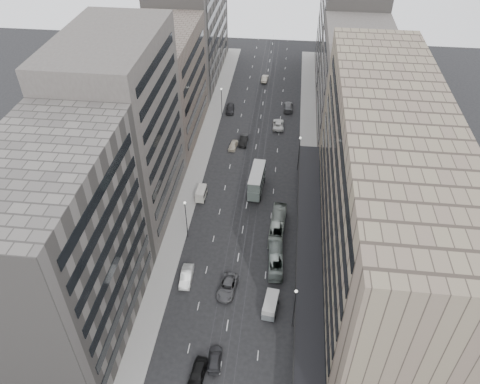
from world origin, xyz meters
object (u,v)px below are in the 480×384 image
at_px(bus_far, 278,225).
at_px(sedan_1, 187,276).
at_px(sedan_2, 227,287).
at_px(bus_near, 275,257).
at_px(double_decker, 257,180).
at_px(sedan_0, 198,373).
at_px(vw_microbus, 271,305).
at_px(panel_van, 201,193).
at_px(pedestrian, 301,370).

distance_m(bus_far, sedan_1, 19.53).
bearing_deg(sedan_2, bus_near, 49.84).
distance_m(double_decker, sedan_0, 41.86).
bearing_deg(vw_microbus, sedan_1, 168.84).
distance_m(bus_near, double_decker, 20.09).
relative_size(bus_far, double_decker, 1.20).
height_order(vw_microbus, panel_van, vw_microbus).
height_order(sedan_1, pedestrian, pedestrian).
height_order(panel_van, sedan_2, panel_van).
distance_m(panel_van, pedestrian, 41.17).
xyz_separation_m(bus_near, double_decker, (-4.93, 19.44, 1.19)).
distance_m(bus_far, sedan_0, 31.44).
height_order(panel_van, sedan_0, panel_van).
relative_size(vw_microbus, sedan_2, 0.84).
bearing_deg(bus_far, panel_van, -23.55).
bearing_deg(vw_microbus, panel_van, 127.81).
relative_size(bus_far, sedan_2, 1.82).
height_order(bus_far, double_decker, double_decker).
relative_size(bus_near, vw_microbus, 2.03).
bearing_deg(vw_microbus, sedan_2, 163.19).
bearing_deg(panel_van, pedestrian, -58.95).
xyz_separation_m(double_decker, pedestrian, (9.54, -39.72, -1.44)).
xyz_separation_m(vw_microbus, sedan_2, (-7.12, 3.10, -0.59)).
relative_size(sedan_0, sedan_1, 0.97).
xyz_separation_m(panel_van, sedan_1, (1.35, -21.05, -0.46)).
relative_size(panel_van, sedan_1, 0.74).
bearing_deg(vw_microbus, bus_near, 95.60).
distance_m(bus_far, pedestrian, 28.55).
bearing_deg(sedan_2, sedan_1, 174.72).
xyz_separation_m(sedan_0, sedan_2, (2.00, 15.24, -0.04)).
height_order(bus_near, bus_far, bus_far).
bearing_deg(double_decker, sedan_1, -106.98).
distance_m(vw_microbus, sedan_0, 15.19).
bearing_deg(sedan_1, panel_van, 91.80).
bearing_deg(sedan_1, sedan_2, -13.56).
xyz_separation_m(bus_near, sedan_2, (-7.31, -6.92, -0.56)).
distance_m(sedan_2, pedestrian, 17.90).
height_order(vw_microbus, sedan_1, vw_microbus).
height_order(double_decker, sedan_0, double_decker).
height_order(bus_near, sedan_2, bus_near).
height_order(bus_far, vw_microbus, bus_far).
xyz_separation_m(panel_van, pedestrian, (20.24, -35.85, -0.20)).
distance_m(bus_near, vw_microbus, 10.02).
bearing_deg(panel_van, sedan_2, -68.09).
bearing_deg(sedan_1, vw_microbus, -19.72).
relative_size(bus_near, double_decker, 1.12).
height_order(double_decker, sedan_1, double_decker).
bearing_deg(bus_far, sedan_1, 45.93).
relative_size(vw_microbus, panel_van, 1.27).
bearing_deg(sedan_0, double_decker, 89.87).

